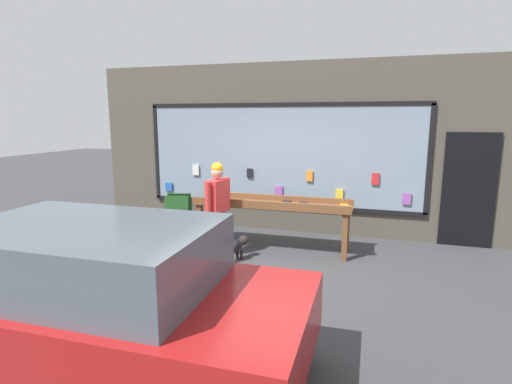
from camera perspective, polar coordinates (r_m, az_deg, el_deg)
name	(u,v)px	position (r m, az deg, el deg)	size (l,w,h in m)	color
ground_plane	(255,269)	(6.40, -0.21, -11.00)	(40.00, 40.00, 0.00)	#38383A
shopfront_facade	(291,150)	(8.28, 4.95, 6.06)	(8.51, 0.29, 3.45)	#4C473D
display_table_main	(272,208)	(7.13, 2.27, -2.29)	(2.82, 0.67, 0.94)	brown
person_browsing	(218,202)	(6.79, -5.48, -1.49)	(0.30, 0.64, 1.62)	black
small_dog	(236,245)	(6.72, -2.82, -7.56)	(0.33, 0.54, 0.39)	black
sandwich_board_sign	(178,215)	(8.21, -11.02, -3.18)	(0.65, 0.80, 0.83)	#193F19
parked_car	(91,294)	(4.12, -22.45, -13.31)	(4.10, 1.96, 1.41)	#A51919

